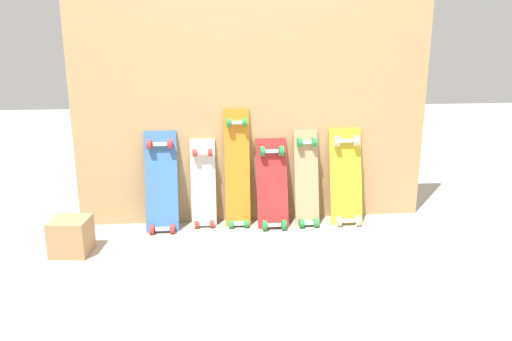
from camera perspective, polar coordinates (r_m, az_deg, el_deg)
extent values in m
plane|color=#A89E8E|center=(3.49, -0.12, -5.91)|extent=(12.00, 12.00, 0.00)
cube|color=tan|center=(3.34, -0.26, 9.60)|extent=(2.40, 0.04, 1.86)
cube|color=#386BAD|center=(3.34, -10.89, -1.83)|extent=(0.22, 0.20, 0.72)
cube|color=#B7B7BF|center=(3.34, -10.79, -6.66)|extent=(0.10, 0.04, 0.03)
cube|color=#B7B7BF|center=(3.32, -11.07, 2.99)|extent=(0.10, 0.04, 0.03)
cylinder|color=red|center=(3.33, -11.97, -6.71)|extent=(0.03, 0.06, 0.06)
cylinder|color=red|center=(3.32, -9.66, -6.67)|extent=(0.03, 0.06, 0.06)
cylinder|color=red|center=(3.31, -12.25, 2.97)|extent=(0.03, 0.06, 0.06)
cylinder|color=red|center=(3.30, -9.94, 3.04)|extent=(0.03, 0.06, 0.06)
cube|color=silver|center=(3.38, -6.11, -2.02)|extent=(0.17, 0.11, 0.66)
cube|color=#B7B7BF|center=(3.40, -5.99, -6.15)|extent=(0.08, 0.04, 0.03)
cube|color=#B7B7BF|center=(3.33, -6.22, 2.08)|extent=(0.08, 0.04, 0.03)
cylinder|color=red|center=(3.39, -6.87, -6.24)|extent=(0.03, 0.05, 0.05)
cylinder|color=red|center=(3.39, -5.10, -6.19)|extent=(0.03, 0.05, 0.05)
cylinder|color=red|center=(3.31, -7.12, 2.03)|extent=(0.03, 0.05, 0.05)
cylinder|color=red|center=(3.31, -5.32, 2.08)|extent=(0.03, 0.05, 0.05)
cube|color=orange|center=(3.35, -2.18, -0.30)|extent=(0.17, 0.14, 0.86)
cube|color=#B7B7BF|center=(3.39, -2.04, -6.14)|extent=(0.08, 0.04, 0.03)
cube|color=#B7B7BF|center=(3.30, -2.27, 5.59)|extent=(0.08, 0.04, 0.03)
cylinder|color=#268C3F|center=(3.37, -2.92, -6.24)|extent=(0.03, 0.05, 0.05)
cylinder|color=#268C3F|center=(3.37, -1.12, -6.17)|extent=(0.03, 0.05, 0.05)
cylinder|color=#268C3F|center=(3.28, -3.17, 5.56)|extent=(0.03, 0.05, 0.05)
cylinder|color=#268C3F|center=(3.29, -1.33, 5.60)|extent=(0.03, 0.05, 0.05)
cube|color=#B22626|center=(3.36, 1.88, -2.04)|extent=(0.21, 0.22, 0.65)
cube|color=#B7B7BF|center=(3.35, 2.08, -6.32)|extent=(0.09, 0.04, 0.03)
cube|color=#B7B7BF|center=(3.35, 1.80, 2.24)|extent=(0.09, 0.04, 0.03)
cylinder|color=#268C3F|center=(3.32, 1.01, -6.39)|extent=(0.03, 0.07, 0.07)
cylinder|color=#268C3F|center=(3.34, 3.23, -6.29)|extent=(0.03, 0.07, 0.07)
cylinder|color=#268C3F|center=(3.32, 0.73, 2.24)|extent=(0.03, 0.07, 0.07)
cylinder|color=#268C3F|center=(3.34, 2.94, 2.29)|extent=(0.03, 0.07, 0.07)
cube|color=tan|center=(3.41, 5.87, -1.40)|extent=(0.16, 0.19, 0.71)
cube|color=#B7B7BF|center=(3.41, 6.07, -6.06)|extent=(0.07, 0.04, 0.03)
cube|color=#B7B7BF|center=(3.38, 5.85, 3.26)|extent=(0.07, 0.04, 0.03)
cylinder|color=#268C3F|center=(3.38, 5.28, -6.14)|extent=(0.03, 0.06, 0.06)
cylinder|color=#268C3F|center=(3.40, 6.97, -6.05)|extent=(0.03, 0.06, 0.06)
cylinder|color=#268C3F|center=(3.35, 5.06, 3.26)|extent=(0.03, 0.06, 0.06)
cylinder|color=#268C3F|center=(3.38, 6.76, 3.29)|extent=(0.03, 0.06, 0.06)
cube|color=gold|center=(3.47, 10.35, -1.18)|extent=(0.22, 0.19, 0.71)
cube|color=#B7B7BF|center=(3.47, 10.57, -5.73)|extent=(0.10, 0.04, 0.03)
cube|color=#B7B7BF|center=(3.45, 10.36, 3.38)|extent=(0.10, 0.04, 0.03)
cylinder|color=beige|center=(3.44, 9.54, -5.83)|extent=(0.03, 0.07, 0.07)
cylinder|color=beige|center=(3.48, 11.74, -5.70)|extent=(0.03, 0.07, 0.07)
cylinder|color=beige|center=(3.41, 9.33, 3.38)|extent=(0.03, 0.07, 0.07)
cylinder|color=beige|center=(3.45, 11.54, 3.41)|extent=(0.03, 0.07, 0.07)
cube|color=tan|center=(3.16, -20.61, -7.13)|extent=(0.24, 0.24, 0.22)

